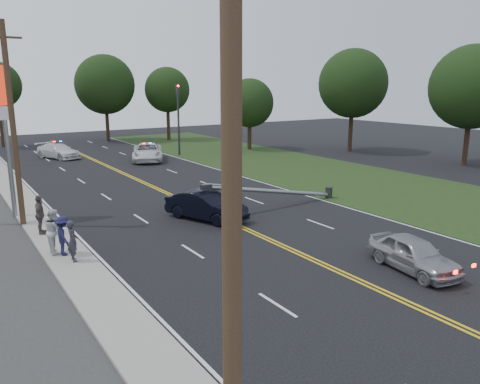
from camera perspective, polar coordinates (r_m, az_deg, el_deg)
ground at (r=19.40m, az=9.69°, el=-8.52°), size 120.00×120.00×0.00m
sidewalk at (r=24.49m, az=-22.31°, el=-4.60°), size 1.80×70.00×0.12m
grass_verge at (r=35.44m, az=14.84°, el=1.09°), size 12.00×80.00×0.01m
centerline_yellow at (r=27.18m, az=-4.71°, el=-2.06°), size 0.36×80.00×0.00m
traffic_signal at (r=47.92m, az=-7.53°, el=9.49°), size 0.28×0.41×7.05m
fallen_streetlight at (r=27.56m, az=4.93°, el=0.09°), size 9.36×0.44×1.91m
utility_pole_near at (r=6.36m, az=-1.00°, el=-5.05°), size 1.60×0.28×10.00m
utility_pole_mid at (r=25.41m, az=-25.95°, el=7.26°), size 1.60×0.28×10.00m
tree_7 at (r=61.99m, az=-16.14°, el=12.46°), size 7.34×7.34×10.69m
tree_8 at (r=61.56m, az=-8.87°, el=12.20°), size 5.69×5.69×9.22m
tree_9 at (r=51.82m, az=1.18°, el=10.79°), size 5.26×5.26×7.71m
tree_12 at (r=45.81m, az=26.46°, el=11.38°), size 7.21×7.21×10.43m
tree_13 at (r=51.38m, az=13.61°, el=12.72°), size 7.14×7.14×10.70m
crashed_sedan at (r=24.90m, az=-4.15°, el=-1.68°), size 3.22×4.87×1.52m
waiting_sedan at (r=19.38m, az=20.39°, el=-7.07°), size 2.18×4.16×1.35m
emergency_a at (r=45.04m, az=-11.20°, el=4.79°), size 4.76×6.45×1.63m
emergency_b at (r=48.96m, az=-21.28°, el=4.69°), size 3.83×5.39×1.45m
bystander_a at (r=19.88m, az=-19.74°, el=-5.62°), size 0.42×0.63×1.70m
bystander_b at (r=21.09m, az=-21.69°, el=-4.43°), size 0.73×0.93×1.90m
bystander_c at (r=20.70m, az=-20.74°, el=-5.02°), size 0.64×1.09×1.66m
bystander_d at (r=23.97m, az=-23.21°, el=-2.56°), size 0.79×1.19×1.89m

